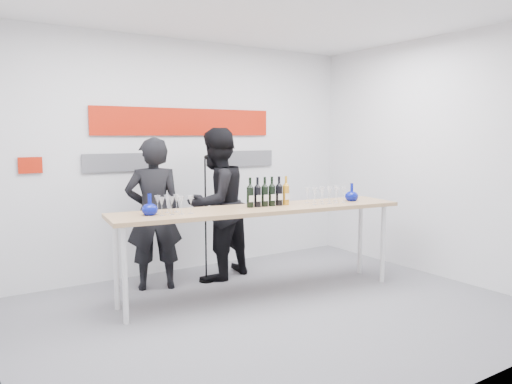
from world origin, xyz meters
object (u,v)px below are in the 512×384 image
(tasting_table, at_px, (261,214))
(presenter_left, at_px, (154,214))
(presenter_right, at_px, (216,204))
(mic_stand, at_px, (206,244))

(tasting_table, xyz_separation_m, presenter_left, (-0.90, 0.87, -0.04))
(tasting_table, relative_size, presenter_right, 1.80)
(presenter_left, relative_size, presenter_right, 0.94)
(tasting_table, bearing_deg, presenter_right, 102.98)
(presenter_right, relative_size, mic_stand, 1.21)
(mic_stand, bearing_deg, presenter_right, 11.10)
(tasting_table, distance_m, mic_stand, 0.94)
(presenter_right, bearing_deg, mic_stand, 3.59)
(presenter_left, height_order, mic_stand, presenter_left)
(presenter_right, distance_m, mic_stand, 0.51)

